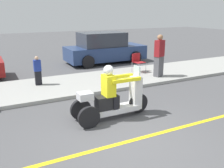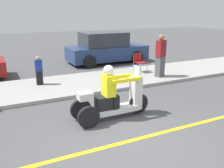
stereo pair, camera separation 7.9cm
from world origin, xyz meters
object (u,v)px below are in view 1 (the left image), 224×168
object	(u,v)px
spectator_mid_group	(38,71)
spectator_with_child	(159,57)
parked_car_lot_center	(104,49)
folding_chair_set_back	(138,61)
motorcycle_trike	(112,99)

from	to	relation	value
spectator_mid_group	spectator_with_child	bearing A→B (deg)	-12.09
spectator_with_child	parked_car_lot_center	size ratio (longest dim) A/B	0.40
spectator_with_child	folding_chair_set_back	size ratio (longest dim) A/B	2.11
motorcycle_trike	spectator_mid_group	world-z (taller)	motorcycle_trike
parked_car_lot_center	folding_chair_set_back	bearing A→B (deg)	-86.49
motorcycle_trike	folding_chair_set_back	xyz separation A→B (m)	(3.20, 3.74, 0.10)
motorcycle_trike	spectator_with_child	size ratio (longest dim) A/B	1.25
motorcycle_trike	parked_car_lot_center	xyz separation A→B (m)	(3.01, 6.83, 0.24)
spectator_with_child	parked_car_lot_center	distance (m)	4.21
spectator_mid_group	motorcycle_trike	bearing A→B (deg)	-71.96
spectator_with_child	spectator_mid_group	bearing A→B (deg)	167.91
motorcycle_trike	folding_chair_set_back	world-z (taller)	motorcycle_trike
motorcycle_trike	spectator_with_child	world-z (taller)	spectator_with_child
folding_chair_set_back	motorcycle_trike	bearing A→B (deg)	-130.54
folding_chair_set_back	spectator_mid_group	bearing A→B (deg)	-178.97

